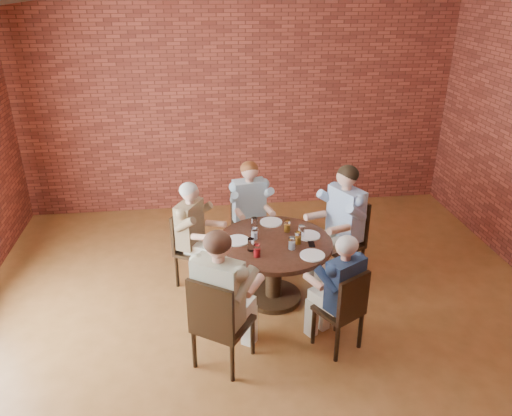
{
  "coord_description": "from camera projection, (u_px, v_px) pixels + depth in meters",
  "views": [
    {
      "loc": [
        -0.69,
        -3.87,
        3.37
      ],
      "look_at": [
        -0.07,
        1.0,
        1.09
      ],
      "focal_mm": 35.0,
      "sensor_mm": 36.0,
      "label": 1
    }
  ],
  "objects": [
    {
      "name": "floor",
      "position": [
        276.0,
        348.0,
        4.98
      ],
      "size": [
        7.0,
        7.0,
        0.0
      ],
      "primitive_type": "plane",
      "color": "#975E2E",
      "rests_on": "ground"
    },
    {
      "name": "wall_back",
      "position": [
        239.0,
        100.0,
        7.42
      ],
      "size": [
        7.0,
        0.0,
        7.0
      ],
      "primitive_type": "plane",
      "rotation": [
        1.57,
        0.0,
        0.0
      ],
      "color": "brown",
      "rests_on": "ground"
    },
    {
      "name": "dining_table",
      "position": [
        274.0,
        259.0,
        5.53
      ],
      "size": [
        1.27,
        1.27,
        0.75
      ],
      "color": "black",
      "rests_on": "floor"
    },
    {
      "name": "chair_a",
      "position": [
        346.0,
        235.0,
        6.04
      ],
      "size": [
        0.62,
        0.62,
        0.99
      ],
      "rotation": [
        0.0,
        0.0,
        -1.13
      ],
      "color": "black",
      "rests_on": "floor"
    },
    {
      "name": "diner_a",
      "position": [
        341.0,
        223.0,
        5.92
      ],
      "size": [
        0.89,
        0.83,
        1.42
      ],
      "primitive_type": null,
      "rotation": [
        0.0,
        0.0,
        -1.13
      ],
      "color": "#4677B8",
      "rests_on": "floor"
    },
    {
      "name": "chair_b",
      "position": [
        249.0,
        220.0,
        6.45
      ],
      "size": [
        0.48,
        0.48,
        0.93
      ],
      "rotation": [
        0.0,
        0.0,
        0.15
      ],
      "color": "black",
      "rests_on": "floor"
    },
    {
      "name": "diner_b",
      "position": [
        250.0,
        212.0,
        6.32
      ],
      "size": [
        0.61,
        0.71,
        1.32
      ],
      "primitive_type": null,
      "rotation": [
        0.0,
        0.0,
        0.15
      ],
      "color": "#9BB6C5",
      "rests_on": "floor"
    },
    {
      "name": "chair_c",
      "position": [
        189.0,
        245.0,
        5.89
      ],
      "size": [
        0.55,
        0.55,
        0.91
      ],
      "rotation": [
        0.0,
        0.0,
        1.08
      ],
      "color": "black",
      "rests_on": "floor"
    },
    {
      "name": "diner_c",
      "position": [
        195.0,
        235.0,
        5.8
      ],
      "size": [
        0.78,
        0.73,
        1.28
      ],
      "primitive_type": null,
      "rotation": [
        0.0,
        0.0,
        1.08
      ],
      "color": "brown",
      "rests_on": "floor"
    },
    {
      "name": "chair_d",
      "position": [
        218.0,
        321.0,
        4.53
      ],
      "size": [
        0.65,
        0.65,
        0.98
      ],
      "rotation": [
        0.0,
        0.0,
        2.55
      ],
      "color": "black",
      "rests_on": "floor"
    },
    {
      "name": "diner_d",
      "position": [
        222.0,
        299.0,
        4.53
      ],
      "size": [
        0.88,
        0.91,
        1.42
      ],
      "primitive_type": null,
      "rotation": [
        0.0,
        0.0,
        2.55
      ],
      "color": "beige",
      "rests_on": "floor"
    },
    {
      "name": "chair_e",
      "position": [
        344.0,
        308.0,
        4.77
      ],
      "size": [
        0.53,
        0.53,
        0.89
      ],
      "rotation": [
        0.0,
        0.0,
        3.66
      ],
      "color": "black",
      "rests_on": "floor"
    },
    {
      "name": "diner_e",
      "position": [
        340.0,
        293.0,
        4.76
      ],
      "size": [
        0.71,
        0.75,
        1.25
      ],
      "primitive_type": null,
      "rotation": [
        0.0,
        0.0,
        3.66
      ],
      "color": "navy",
      "rests_on": "floor"
    },
    {
      "name": "plate_a",
      "position": [
        308.0,
        235.0,
        5.54
      ],
      "size": [
        0.26,
        0.26,
        0.01
      ],
      "primitive_type": "cylinder",
      "color": "white",
      "rests_on": "dining_table"
    },
    {
      "name": "plate_b",
      "position": [
        271.0,
        222.0,
        5.85
      ],
      "size": [
        0.26,
        0.26,
        0.01
      ],
      "primitive_type": "cylinder",
      "color": "white",
      "rests_on": "dining_table"
    },
    {
      "name": "plate_c",
      "position": [
        237.0,
        240.0,
        5.44
      ],
      "size": [
        0.26,
        0.26,
        0.01
      ],
      "primitive_type": "cylinder",
      "color": "white",
      "rests_on": "dining_table"
    },
    {
      "name": "plate_d",
      "position": [
        312.0,
        255.0,
        5.15
      ],
      "size": [
        0.26,
        0.26,
        0.01
      ],
      "primitive_type": "cylinder",
      "color": "white",
      "rests_on": "dining_table"
    },
    {
      "name": "glass_a",
      "position": [
        301.0,
        231.0,
        5.5
      ],
      "size": [
        0.07,
        0.07,
        0.14
      ],
      "primitive_type": "cylinder",
      "color": "white",
      "rests_on": "dining_table"
    },
    {
      "name": "glass_b",
      "position": [
        287.0,
        226.0,
        5.62
      ],
      "size": [
        0.07,
        0.07,
        0.14
      ],
      "primitive_type": "cylinder",
      "color": "white",
      "rests_on": "dining_table"
    },
    {
      "name": "glass_c",
      "position": [
        254.0,
        223.0,
        5.68
      ],
      "size": [
        0.07,
        0.07,
        0.14
      ],
      "primitive_type": "cylinder",
      "color": "white",
      "rests_on": "dining_table"
    },
    {
      "name": "glass_d",
      "position": [
        254.0,
        233.0,
        5.45
      ],
      "size": [
        0.07,
        0.07,
        0.14
      ],
      "primitive_type": "cylinder",
      "color": "white",
      "rests_on": "dining_table"
    },
    {
      "name": "glass_e",
      "position": [
        251.0,
        245.0,
        5.22
      ],
      "size": [
        0.07,
        0.07,
        0.14
      ],
      "primitive_type": "cylinder",
      "color": "white",
      "rests_on": "dining_table"
    },
    {
      "name": "glass_f",
      "position": [
        257.0,
        251.0,
        5.11
      ],
      "size": [
        0.07,
        0.07,
        0.14
      ],
      "primitive_type": "cylinder",
      "color": "white",
      "rests_on": "dining_table"
    },
    {
      "name": "glass_g",
      "position": [
        292.0,
        243.0,
        5.25
      ],
      "size": [
        0.07,
        0.07,
        0.14
      ],
      "primitive_type": "cylinder",
      "color": "white",
      "rests_on": "dining_table"
    },
    {
      "name": "glass_h",
      "position": [
        298.0,
        238.0,
        5.36
      ],
      "size": [
        0.07,
        0.07,
        0.14
      ],
      "primitive_type": "cylinder",
      "color": "white",
      "rests_on": "dining_table"
    },
    {
      "name": "smartphone",
      "position": [
        311.0,
        244.0,
        5.37
      ],
      "size": [
        0.08,
        0.13,
        0.01
      ],
      "primitive_type": "cube",
      "rotation": [
        0.0,
        0.0,
        -0.09
      ],
      "color": "black",
      "rests_on": "dining_table"
    }
  ]
}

